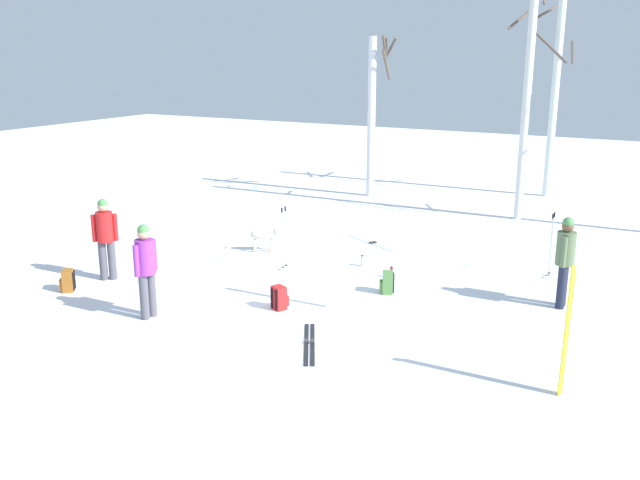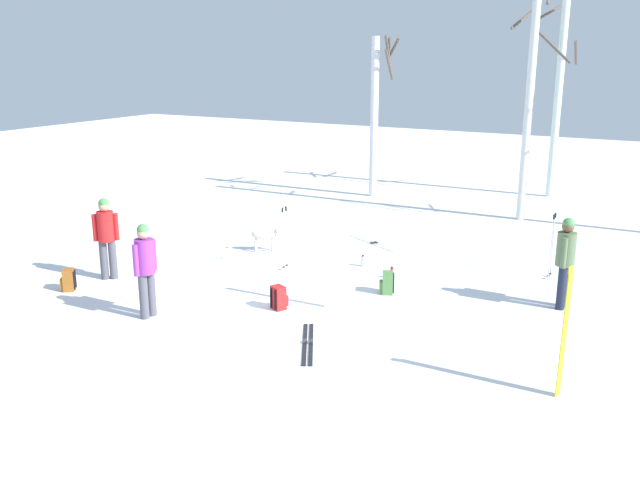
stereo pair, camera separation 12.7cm
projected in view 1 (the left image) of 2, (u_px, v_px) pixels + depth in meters
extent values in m
plane|color=white|center=(283.00, 323.00, 12.14)|extent=(60.00, 60.00, 0.00)
cylinder|color=#1E2338|center=(561.00, 287.00, 12.74)|extent=(0.16, 0.16, 0.82)
cylinder|color=#1E2338|center=(563.00, 284.00, 12.89)|extent=(0.16, 0.16, 0.82)
cylinder|color=#566B47|center=(566.00, 248.00, 12.62)|extent=(0.34, 0.34, 0.62)
sphere|color=brown|center=(568.00, 226.00, 12.51)|extent=(0.22, 0.22, 0.22)
sphere|color=#4C8C4C|center=(568.00, 223.00, 12.49)|extent=(0.21, 0.21, 0.21)
cylinder|color=#566B47|center=(564.00, 252.00, 12.45)|extent=(0.10, 0.10, 0.56)
cylinder|color=#566B47|center=(567.00, 247.00, 12.81)|extent=(0.10, 0.10, 0.56)
cylinder|color=#4C4C56|center=(112.00, 260.00, 14.37)|extent=(0.16, 0.16, 0.82)
cylinder|color=#4C4C56|center=(103.00, 261.00, 14.33)|extent=(0.16, 0.16, 0.82)
cylinder|color=red|center=(105.00, 227.00, 14.16)|extent=(0.34, 0.34, 0.62)
sphere|color=tan|center=(103.00, 207.00, 14.05)|extent=(0.22, 0.22, 0.22)
sphere|color=#4C8C4C|center=(103.00, 204.00, 14.03)|extent=(0.21, 0.21, 0.21)
cylinder|color=red|center=(115.00, 227.00, 14.21)|extent=(0.10, 0.10, 0.56)
cylinder|color=red|center=(94.00, 228.00, 14.12)|extent=(0.10, 0.10, 0.56)
cylinder|color=#4C4C56|center=(144.00, 297.00, 12.23)|extent=(0.16, 0.16, 0.82)
cylinder|color=#4C4C56|center=(152.00, 294.00, 12.38)|extent=(0.16, 0.16, 0.82)
cylinder|color=purple|center=(145.00, 257.00, 12.11)|extent=(0.34, 0.34, 0.62)
sphere|color=tan|center=(144.00, 234.00, 12.00)|extent=(0.22, 0.22, 0.22)
sphere|color=#4C8C4C|center=(143.00, 230.00, 11.98)|extent=(0.21, 0.21, 0.21)
cylinder|color=purple|center=(136.00, 261.00, 11.94)|extent=(0.10, 0.10, 0.56)
cylinder|color=purple|center=(154.00, 255.00, 12.29)|extent=(0.10, 0.10, 0.56)
ellipsoid|color=beige|center=(263.00, 235.00, 16.36)|extent=(0.63, 0.49, 0.26)
sphere|color=beige|center=(277.00, 232.00, 16.35)|extent=(0.18, 0.18, 0.18)
ellipsoid|color=beige|center=(280.00, 233.00, 16.36)|extent=(0.12, 0.10, 0.06)
cylinder|color=beige|center=(248.00, 231.00, 16.33)|extent=(0.18, 0.13, 0.17)
cylinder|color=beige|center=(271.00, 245.00, 16.51)|extent=(0.07, 0.07, 0.28)
cylinder|color=beige|center=(271.00, 246.00, 16.36)|extent=(0.07, 0.07, 0.28)
cylinder|color=beige|center=(255.00, 245.00, 16.50)|extent=(0.07, 0.07, 0.28)
cylinder|color=beige|center=(255.00, 246.00, 16.35)|extent=(0.07, 0.07, 0.28)
cube|color=yellow|center=(567.00, 334.00, 9.43)|extent=(0.05, 0.12, 1.79)
cube|color=yellow|center=(574.00, 268.00, 9.19)|extent=(0.03, 0.06, 0.10)
cube|color=yellow|center=(565.00, 335.00, 9.39)|extent=(0.05, 0.12, 1.79)
cube|color=yellow|center=(572.00, 269.00, 9.14)|extent=(0.03, 0.06, 0.10)
cube|color=white|center=(330.00, 265.00, 12.69)|extent=(0.07, 0.07, 1.65)
cube|color=white|center=(330.00, 219.00, 12.46)|extent=(0.05, 0.05, 0.10)
cube|color=white|center=(327.00, 265.00, 12.67)|extent=(0.07, 0.07, 1.65)
cube|color=white|center=(327.00, 219.00, 12.44)|extent=(0.05, 0.05, 0.10)
cube|color=black|center=(313.00, 344.00, 11.28)|extent=(0.87, 1.49, 0.02)
cube|color=#333338|center=(313.00, 341.00, 11.32)|extent=(0.11, 0.14, 0.03)
cube|color=black|center=(306.00, 344.00, 11.28)|extent=(0.87, 1.49, 0.02)
cube|color=#333338|center=(306.00, 341.00, 11.32)|extent=(0.11, 0.14, 0.03)
cube|color=white|center=(370.00, 243.00, 17.12)|extent=(1.64, 0.90, 0.02)
cube|color=#333338|center=(371.00, 243.00, 17.07)|extent=(0.14, 0.11, 0.03)
cube|color=white|center=(373.00, 243.00, 17.17)|extent=(1.64, 0.90, 0.02)
cube|color=#333338|center=(375.00, 242.00, 17.13)|extent=(0.14, 0.11, 0.03)
cylinder|color=#B2B2BC|center=(286.00, 240.00, 15.01)|extent=(0.02, 0.10, 1.29)
cylinder|color=black|center=(285.00, 209.00, 14.82)|extent=(0.04, 0.04, 0.10)
cylinder|color=black|center=(286.00, 265.00, 15.16)|extent=(0.07, 0.07, 0.01)
cylinder|color=#B2B2BC|center=(282.00, 242.00, 14.89)|extent=(0.02, 0.10, 1.29)
cylinder|color=black|center=(282.00, 210.00, 14.70)|extent=(0.04, 0.04, 0.10)
cylinder|color=black|center=(283.00, 267.00, 15.04)|extent=(0.07, 0.07, 0.01)
cylinder|color=#B2B2BC|center=(551.00, 247.00, 14.48)|extent=(0.02, 0.10, 1.28)
cylinder|color=black|center=(554.00, 215.00, 14.30)|extent=(0.04, 0.04, 0.10)
cylinder|color=black|center=(549.00, 273.00, 14.64)|extent=(0.07, 0.07, 0.01)
cylinder|color=#B2B2BC|center=(550.00, 249.00, 14.34)|extent=(0.02, 0.10, 1.28)
cylinder|color=black|center=(553.00, 216.00, 14.16)|extent=(0.04, 0.04, 0.10)
cylinder|color=black|center=(548.00, 275.00, 14.50)|extent=(0.07, 0.07, 0.01)
cube|color=#4C7F3F|center=(388.00, 283.00, 13.57)|extent=(0.29, 0.32, 0.44)
cube|color=#4C7F3F|center=(381.00, 286.00, 13.60)|extent=(0.13, 0.20, 0.20)
cube|color=black|center=(393.00, 282.00, 13.63)|extent=(0.04, 0.04, 0.37)
cube|color=black|center=(394.00, 284.00, 13.49)|extent=(0.04, 0.04, 0.37)
cube|color=#99591E|center=(68.00, 281.00, 13.69)|extent=(0.32, 0.33, 0.44)
cube|color=#99591E|center=(61.00, 284.00, 13.68)|extent=(0.17, 0.19, 0.20)
cube|color=black|center=(75.00, 279.00, 13.77)|extent=(0.04, 0.04, 0.37)
cube|color=black|center=(73.00, 281.00, 13.64)|extent=(0.04, 0.04, 0.37)
cube|color=red|center=(279.00, 298.00, 12.74)|extent=(0.32, 0.29, 0.44)
cube|color=red|center=(285.00, 300.00, 12.84)|extent=(0.20, 0.14, 0.20)
cube|color=black|center=(276.00, 300.00, 12.62)|extent=(0.04, 0.04, 0.37)
cube|color=black|center=(272.00, 298.00, 12.74)|extent=(0.04, 0.04, 0.37)
cylinder|color=red|center=(391.00, 273.00, 14.51)|extent=(0.07, 0.07, 0.23)
cylinder|color=black|center=(392.00, 267.00, 14.48)|extent=(0.04, 0.04, 0.02)
cylinder|color=silver|center=(362.00, 261.00, 15.31)|extent=(0.07, 0.07, 0.23)
cylinder|color=black|center=(362.00, 256.00, 15.27)|extent=(0.05, 0.05, 0.02)
cylinder|color=silver|center=(371.00, 118.00, 22.06)|extent=(0.25, 0.25, 5.03)
cylinder|color=brown|center=(386.00, 55.00, 21.42)|extent=(0.25, 0.90, 1.19)
cylinder|color=brown|center=(386.00, 65.00, 21.48)|extent=(0.23, 0.95, 0.96)
cylinder|color=brown|center=(386.00, 49.00, 21.46)|extent=(0.44, 0.84, 0.70)
cylinder|color=brown|center=(390.00, 49.00, 21.61)|extent=(0.83, 0.96, 0.74)
cylinder|color=silver|center=(528.00, 76.00, 18.56)|extent=(0.22, 0.22, 7.86)
cylinder|color=brown|center=(521.00, 18.00, 18.52)|extent=(0.53, 0.80, 0.60)
cylinder|color=silver|center=(556.00, 78.00, 21.70)|extent=(0.24, 0.24, 7.53)
cylinder|color=brown|center=(572.00, 53.00, 21.34)|extent=(0.15, 0.87, 0.72)
cylinder|color=brown|center=(551.00, 47.00, 21.07)|extent=(1.15, 0.39, 0.98)
cylinder|color=brown|center=(544.00, 14.00, 21.69)|extent=(0.66, 1.24, 0.59)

